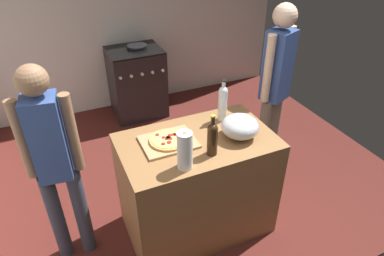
# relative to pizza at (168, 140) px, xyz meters

# --- Properties ---
(ground_plane) EXTENTS (4.37, 3.68, 0.02)m
(ground_plane) POSITION_rel_pizza_xyz_m (0.33, 0.87, -0.96)
(ground_plane) COLOR #511E19
(kitchen_wall_rear) EXTENTS (4.37, 0.10, 2.60)m
(kitchen_wall_rear) POSITION_rel_pizza_xyz_m (0.33, 2.46, 0.35)
(kitchen_wall_rear) COLOR beige
(kitchen_wall_rear) RESTS_ON ground_plane
(counter) EXTENTS (1.19, 0.72, 0.92)m
(counter) POSITION_rel_pizza_xyz_m (0.21, -0.05, -0.49)
(counter) COLOR olive
(counter) RESTS_ON ground_plane
(cutting_board) EXTENTS (0.40, 0.32, 0.02)m
(cutting_board) POSITION_rel_pizza_xyz_m (-0.00, -0.00, -0.02)
(cutting_board) COLOR tan
(cutting_board) RESTS_ON counter
(pizza) EXTENTS (0.29, 0.29, 0.03)m
(pizza) POSITION_rel_pizza_xyz_m (0.00, 0.00, 0.00)
(pizza) COLOR tan
(pizza) RESTS_ON cutting_board
(mixing_bowl) EXTENTS (0.29, 0.29, 0.18)m
(mixing_bowl) POSITION_rel_pizza_xyz_m (0.53, -0.14, 0.06)
(mixing_bowl) COLOR #B2B2B7
(mixing_bowl) RESTS_ON counter
(paper_towel_roll) EXTENTS (0.10, 0.10, 0.28)m
(paper_towel_roll) POSITION_rel_pizza_xyz_m (0.00, -0.31, 0.11)
(paper_towel_roll) COLOR white
(paper_towel_roll) RESTS_ON counter
(wine_bottle_dark) EXTENTS (0.08, 0.08, 0.32)m
(wine_bottle_dark) POSITION_rel_pizza_xyz_m (0.24, -0.25, 0.11)
(wine_bottle_dark) COLOR #331E0F
(wine_bottle_dark) RESTS_ON counter
(wine_bottle_clear) EXTENTS (0.07, 0.07, 0.36)m
(wine_bottle_clear) POSITION_rel_pizza_xyz_m (0.52, 0.13, 0.13)
(wine_bottle_clear) COLOR silver
(wine_bottle_clear) RESTS_ON counter
(stove) EXTENTS (0.67, 0.58, 0.94)m
(stove) POSITION_rel_pizza_xyz_m (0.33, 2.06, -0.49)
(stove) COLOR black
(stove) RESTS_ON ground_plane
(person_in_stripes) EXTENTS (0.38, 0.23, 1.64)m
(person_in_stripes) POSITION_rel_pizza_xyz_m (-0.80, 0.09, -0.00)
(person_in_stripes) COLOR #383D4C
(person_in_stripes) RESTS_ON ground_plane
(person_in_red) EXTENTS (0.37, 0.27, 1.74)m
(person_in_red) POSITION_rel_pizza_xyz_m (1.20, 0.35, 0.07)
(person_in_red) COLOR slate
(person_in_red) RESTS_ON ground_plane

